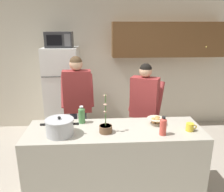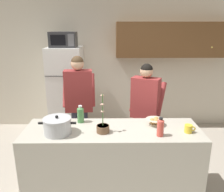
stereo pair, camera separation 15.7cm
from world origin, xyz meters
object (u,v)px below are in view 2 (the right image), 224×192
at_px(cooking_pot, 57,126).
at_px(bottle_near_edge, 160,127).
at_px(microwave, 63,40).
at_px(bread_bowl, 155,121).
at_px(person_near_pot, 79,96).
at_px(coffee_mug, 189,129).
at_px(person_by_sink, 145,104).
at_px(potted_orchid, 103,127).
at_px(bottle_mid_counter, 81,114).
at_px(refrigerator, 67,92).

distance_m(cooking_pot, bottle_near_edge, 1.17).
bearing_deg(microwave, bread_bowl, -50.58).
bearing_deg(microwave, person_near_pot, -67.96).
distance_m(microwave, coffee_mug, 2.76).
xyz_separation_m(person_by_sink, potted_orchid, (-0.62, -0.81, -0.01)).
bearing_deg(potted_orchid, bottle_mid_counter, 134.59).
distance_m(person_by_sink, coffee_mug, 0.91).
relative_size(coffee_mug, bottle_mid_counter, 0.58).
relative_size(microwave, cooking_pot, 1.11).
xyz_separation_m(microwave, cooking_pot, (0.25, -1.94, -0.86)).
bearing_deg(bread_bowl, cooking_pot, -169.05).
bearing_deg(cooking_pot, bottle_near_edge, -3.43).
bearing_deg(person_near_pot, person_by_sink, -10.58).
bearing_deg(bread_bowl, bottle_near_edge, -88.55).
bearing_deg(potted_orchid, bottle_near_edge, -8.71).
height_order(refrigerator, cooking_pot, refrigerator).
bearing_deg(microwave, coffee_mug, -47.51).
relative_size(refrigerator, bottle_near_edge, 7.79).
height_order(bottle_near_edge, bottle_mid_counter, bottle_mid_counter).
bearing_deg(cooking_pot, bottle_mid_counter, 55.48).
xyz_separation_m(cooking_pot, bottle_near_edge, (1.16, -0.07, 0.01)).
distance_m(coffee_mug, bread_bowl, 0.41).
height_order(refrigerator, potted_orchid, refrigerator).
xyz_separation_m(person_near_pot, cooking_pot, (-0.11, -1.03, -0.04)).
height_order(cooking_pot, bottle_near_edge, cooking_pot).
relative_size(person_by_sink, bread_bowl, 7.28).
relative_size(bottle_near_edge, potted_orchid, 0.48).
height_order(coffee_mug, bottle_near_edge, bottle_near_edge).
distance_m(person_by_sink, bottle_mid_counter, 1.05).
relative_size(person_near_pot, potted_orchid, 3.65).
xyz_separation_m(microwave, bottle_mid_counter, (0.48, -1.61, -0.84)).
distance_m(cooking_pot, bottle_mid_counter, 0.40).
bearing_deg(bottle_mid_counter, bottle_near_edge, -22.90).
relative_size(microwave, person_by_sink, 0.30).
xyz_separation_m(person_near_pot, potted_orchid, (0.40, -1.00, -0.08)).
xyz_separation_m(bread_bowl, potted_orchid, (-0.64, -0.19, 0.01)).
bearing_deg(cooking_pot, person_by_sink, 36.61).
bearing_deg(microwave, potted_orchid, -68.01).
height_order(refrigerator, microwave, microwave).
relative_size(microwave, potted_orchid, 1.04).
bearing_deg(person_near_pot, bottle_near_edge, -46.40).
bearing_deg(bread_bowl, bottle_mid_counter, 173.69).
height_order(person_by_sink, bottle_mid_counter, person_by_sink).
distance_m(microwave, bread_bowl, 2.39).
relative_size(bread_bowl, bottle_near_edge, 0.99).
bearing_deg(refrigerator, bottle_mid_counter, -73.72).
bearing_deg(person_by_sink, bottle_mid_counter, -150.44).
distance_m(person_near_pot, person_by_sink, 1.04).
bearing_deg(bread_bowl, potted_orchid, -163.03).
bearing_deg(person_by_sink, cooking_pot, -143.39).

